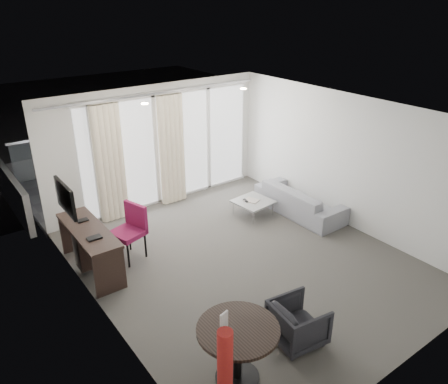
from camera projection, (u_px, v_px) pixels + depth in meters
floor at (244, 261)px, 7.63m from camera, size 5.00×6.00×0.00m
ceiling at (248, 115)px, 6.55m from camera, size 5.00×6.00×0.00m
wall_left at (98, 240)px, 5.74m from camera, size 0.00×6.00×2.60m
wall_right at (346, 161)px, 8.44m from camera, size 0.00×6.00×2.60m
wall_front at (414, 283)px, 4.89m from camera, size 5.00×0.00×2.60m
window_panel at (170, 148)px, 9.48m from camera, size 4.00×0.02×2.38m
window_frame at (170, 148)px, 9.47m from camera, size 4.10×0.06×2.44m
curtain_left at (110, 164)px, 8.57m from camera, size 0.60×0.20×2.38m
curtain_right at (172, 150)px, 9.33m from camera, size 0.60×0.20×2.38m
curtain_track at (158, 93)px, 8.67m from camera, size 4.80×0.04×0.04m
downlight_a at (145, 104)px, 7.24m from camera, size 0.12×0.12×0.02m
downlight_b at (243, 89)px, 8.37m from camera, size 0.12×0.12×0.02m
desk at (91, 249)px, 7.23m from camera, size 0.52×1.66×0.78m
tv at (65, 198)px, 6.80m from camera, size 0.05×0.80×0.50m
desk_chair at (128, 234)px, 7.50m from camera, size 0.66×0.64×0.98m
round_table at (238, 354)px, 5.14m from camera, size 1.25×1.25×0.77m
menu_card at (224, 332)px, 5.00m from camera, size 0.12×0.05×0.23m
red_lamp at (225, 381)px, 4.46m from camera, size 0.30×0.30×1.30m
tub_armchair at (298, 323)px, 5.75m from camera, size 0.74×0.72×0.60m
coffee_table at (253, 208)px, 9.15m from camera, size 0.78×0.78×0.32m
remote at (246, 199)px, 9.06m from camera, size 0.07×0.15×0.02m
magazine at (252, 199)px, 9.07m from camera, size 0.28×0.31×0.01m
sofa at (300, 200)px, 9.18m from camera, size 0.79×2.02×0.59m
terrace_slab at (143, 179)px, 11.11m from camera, size 5.60×3.00×0.12m
rattan_chair_a at (156, 161)px, 11.12m from camera, size 0.66×0.66×0.74m
rattan_chair_b at (196, 153)px, 11.40m from camera, size 0.79×0.79×0.90m
rattan_table at (177, 172)px, 10.79m from camera, size 0.60×0.60×0.46m
balustrade at (117, 144)px, 11.94m from camera, size 5.50×0.06×1.05m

